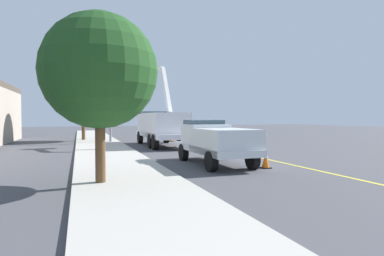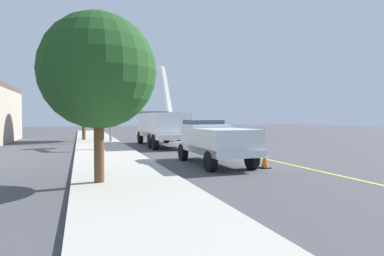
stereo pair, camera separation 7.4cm
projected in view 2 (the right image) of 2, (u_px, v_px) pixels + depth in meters
name	position (u px, v px, depth m)	size (l,w,h in m)	color
ground	(202.00, 145.00, 26.09)	(120.00, 120.00, 0.00)	#47474C
sidewalk_far_side	(102.00, 147.00, 23.58)	(60.00, 3.60, 0.12)	#B2ADA3
lane_centre_stripe	(202.00, 145.00, 26.09)	(50.00, 0.16, 0.01)	yellow
utility_bucket_truck	(161.00, 125.00, 25.21)	(8.32, 2.95, 6.75)	white
service_pickup_truck	(215.00, 141.00, 15.20)	(5.71, 2.43, 2.06)	silver
passing_minivan	(205.00, 129.00, 33.07)	(4.90, 2.16, 1.69)	maroon
traffic_cone_leading	(265.00, 160.00, 14.10)	(0.40, 0.40, 0.75)	black
traffic_cone_mid_front	(171.00, 137.00, 29.83)	(0.40, 0.40, 0.86)	black
traffic_signal_mast	(113.00, 77.00, 25.67)	(7.54, 0.80, 7.76)	gray
street_tree_left	(98.00, 71.00, 10.38)	(3.68, 3.68, 5.51)	brown
street_tree_right	(83.00, 96.00, 30.32)	(4.74, 4.74, 6.55)	brown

